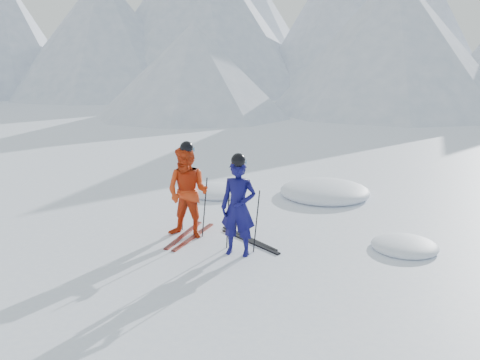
% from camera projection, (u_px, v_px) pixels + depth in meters
% --- Properties ---
extents(ground, '(160.00, 160.00, 0.00)m').
position_uv_depth(ground, '(319.00, 254.00, 9.45)').
color(ground, white).
rests_on(ground, ground).
extents(skier_blue, '(0.72, 0.54, 1.80)m').
position_uv_depth(skier_blue, '(238.00, 208.00, 9.24)').
color(skier_blue, '#0E0D4F').
rests_on(skier_blue, ground).
extents(skier_red, '(0.99, 0.81, 1.86)m').
position_uv_depth(skier_red, '(188.00, 193.00, 10.16)').
color(skier_red, red).
rests_on(skier_red, ground).
extents(pole_blue_left, '(0.12, 0.08, 1.20)m').
position_uv_depth(pole_blue_left, '(228.00, 219.00, 9.58)').
color(pole_blue_left, black).
rests_on(pole_blue_left, ground).
extents(pole_blue_right, '(0.12, 0.07, 1.20)m').
position_uv_depth(pole_blue_right, '(256.00, 221.00, 9.42)').
color(pole_blue_right, black).
rests_on(pole_blue_right, ground).
extents(pole_red_left, '(0.12, 0.10, 1.24)m').
position_uv_depth(pole_red_left, '(182.00, 202.00, 10.58)').
color(pole_red_left, black).
rests_on(pole_red_left, ground).
extents(pole_red_right, '(0.12, 0.09, 1.24)m').
position_uv_depth(pole_red_right, '(205.00, 207.00, 10.23)').
color(pole_red_right, black).
rests_on(pole_red_right, ground).
extents(ski_worn_left, '(0.36, 1.69, 0.03)m').
position_uv_depth(ski_worn_left, '(184.00, 235.00, 10.43)').
color(ski_worn_left, black).
rests_on(ski_worn_left, ground).
extents(ski_worn_right, '(0.24, 1.70, 0.03)m').
position_uv_depth(ski_worn_right, '(194.00, 237.00, 10.32)').
color(ski_worn_right, black).
rests_on(ski_worn_right, ground).
extents(ski_loose_a, '(1.56, 0.83, 0.03)m').
position_uv_depth(ski_loose_a, '(249.00, 238.00, 10.23)').
color(ski_loose_a, black).
rests_on(ski_loose_a, ground).
extents(ski_loose_b, '(1.59, 0.78, 0.03)m').
position_uv_depth(ski_loose_b, '(250.00, 241.00, 10.06)').
color(ski_loose_b, black).
rests_on(ski_loose_b, ground).
extents(snow_lumps, '(8.48, 6.77, 0.52)m').
position_uv_depth(snow_lumps, '(316.00, 203.00, 12.71)').
color(snow_lumps, white).
rests_on(snow_lumps, ground).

